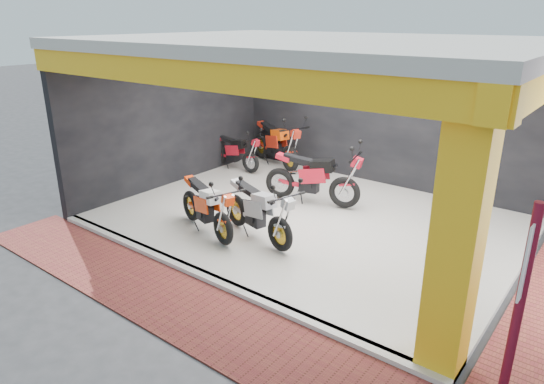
{
  "coord_description": "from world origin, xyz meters",
  "views": [
    {
      "loc": [
        5.1,
        -5.87,
        4.06
      ],
      "look_at": [
        -0.23,
        1.02,
        0.9
      ],
      "focal_mm": 32.0,
      "sensor_mm": 36.0,
      "label": 1
    }
  ],
  "objects": [
    {
      "name": "ground",
      "position": [
        0.0,
        0.0,
        0.0
      ],
      "size": [
        80.0,
        80.0,
        0.0
      ],
      "primitive_type": "plane",
      "color": "#2D2D30",
      "rests_on": "ground"
    },
    {
      "name": "showroom_floor",
      "position": [
        0.0,
        2.0,
        0.05
      ],
      "size": [
        8.0,
        6.0,
        0.1
      ],
      "primitive_type": "cube",
      "color": "white",
      "rests_on": "ground"
    },
    {
      "name": "showroom_ceiling",
      "position": [
        0.0,
        2.0,
        3.6
      ],
      "size": [
        8.4,
        6.4,
        0.2
      ],
      "primitive_type": "cube",
      "color": "beige",
      "rests_on": "corner_column"
    },
    {
      "name": "back_wall",
      "position": [
        0.0,
        5.1,
        1.75
      ],
      "size": [
        8.2,
        0.2,
        3.5
      ],
      "primitive_type": "cube",
      "color": "black",
      "rests_on": "ground"
    },
    {
      "name": "left_wall",
      "position": [
        -4.1,
        2.0,
        1.75
      ],
      "size": [
        0.2,
        6.2,
        3.5
      ],
      "primitive_type": "cube",
      "color": "black",
      "rests_on": "ground"
    },
    {
      "name": "corner_column",
      "position": [
        3.75,
        -0.75,
        1.75
      ],
      "size": [
        0.5,
        0.5,
        3.5
      ],
      "primitive_type": "cube",
      "color": "yellow",
      "rests_on": "ground"
    },
    {
      "name": "header_beam_front",
      "position": [
        0.0,
        -1.0,
        3.3
      ],
      "size": [
        8.4,
        0.3,
        0.4
      ],
      "primitive_type": "cube",
      "color": "yellow",
      "rests_on": "corner_column"
    },
    {
      "name": "floor_kerb",
      "position": [
        0.0,
        -1.02,
        0.05
      ],
      "size": [
        8.0,
        0.2,
        0.1
      ],
      "primitive_type": "cube",
      "color": "white",
      "rests_on": "ground"
    },
    {
      "name": "paver_front",
      "position": [
        0.0,
        -1.8,
        0.01
      ],
      "size": [
        9.0,
        1.4,
        0.03
      ],
      "primitive_type": "cube",
      "color": "brown",
      "rests_on": "ground"
    },
    {
      "name": "signpost",
      "position": [
        4.52,
        -1.12,
        1.35
      ],
      "size": [
        0.1,
        0.35,
        2.47
      ],
      "rotation": [
        0.0,
        0.0,
        -0.05
      ],
      "color": "maroon",
      "rests_on": "ground"
    },
    {
      "name": "moto_hero",
      "position": [
        -0.52,
        -0.05,
        0.74
      ],
      "size": [
        2.23,
        1.39,
        1.28
      ],
      "primitive_type": null,
      "rotation": [
        0.0,
        0.0,
        -0.32
      ],
      "color": "#EA3709",
      "rests_on": "showroom_floor"
    },
    {
      "name": "moto_row_a",
      "position": [
        0.44,
        0.38,
        0.76
      ],
      "size": [
        2.28,
        1.32,
        1.31
      ],
      "primitive_type": null,
      "rotation": [
        0.0,
        0.0,
        -0.26
      ],
      "color": "#A3A7AB",
      "rests_on": "showroom_floor"
    },
    {
      "name": "moto_row_b",
      "position": [
        0.31,
        2.88,
        0.82
      ],
      "size": [
        2.49,
        1.38,
        1.44
      ],
      "primitive_type": null,
      "rotation": [
        0.0,
        0.0,
        0.23
      ],
      "color": "red",
      "rests_on": "showroom_floor"
    },
    {
      "name": "moto_row_c",
      "position": [
        -2.15,
        4.28,
        0.84
      ],
      "size": [
        2.58,
        1.73,
        1.48
      ],
      "primitive_type": null,
      "rotation": [
        0.0,
        0.0,
        -0.38
      ],
      "color": "red",
      "rests_on": "showroom_floor"
    },
    {
      "name": "moto_row_d",
      "position": [
        -2.94,
        3.58,
        0.68
      ],
      "size": [
        1.93,
        0.78,
        1.16
      ],
      "primitive_type": null,
      "rotation": [
        0.0,
        0.0,
        -0.04
      ],
      "color": "#B21320",
      "rests_on": "showroom_floor"
    }
  ]
}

